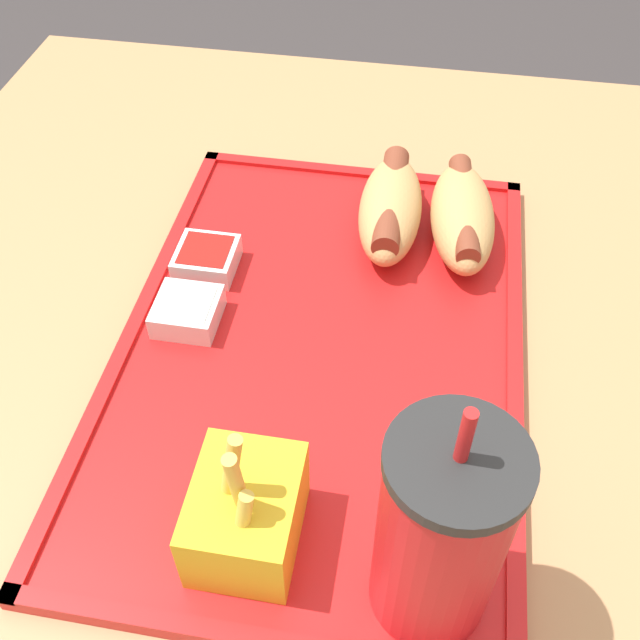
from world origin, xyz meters
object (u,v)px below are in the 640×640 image
sauce_cup_mayo (187,311)px  sauce_cup_ketchup (207,258)px  soda_cup (441,534)px  hot_dog_near (391,208)px  fries_carton (246,514)px  hot_dog_far (462,216)px

sauce_cup_mayo → sauce_cup_ketchup: bearing=-178.4°
soda_cup → sauce_cup_mayo: size_ratio=3.69×
hot_dog_near → fries_carton: size_ratio=1.34×
hot_dog_far → sauce_cup_mayo: bearing=-56.5°
hot_dog_near → sauce_cup_mayo: size_ratio=2.87×
soda_cup → hot_dog_near: bearing=-169.9°
fries_carton → sauce_cup_mayo: (-0.18, -0.09, -0.02)m
fries_carton → sauce_cup_ketchup: (-0.24, -0.10, -0.02)m
hot_dog_far → sauce_cup_mayo: hot_dog_far is taller
soda_cup → fries_carton: size_ratio=1.73×
hot_dog_far → soda_cup: bearing=-0.7°
hot_dog_far → sauce_cup_ketchup: hot_dog_far is taller
hot_dog_far → fries_carton: bearing=-20.7°
hot_dog_far → sauce_cup_mayo: 0.26m
soda_cup → sauce_cup_ketchup: bearing=-140.8°
soda_cup → hot_dog_far: (-0.34, 0.00, -0.05)m
hot_dog_near → sauce_cup_ketchup: size_ratio=2.87×
soda_cup → hot_dog_near: size_ratio=1.29×
soda_cup → fries_carton: 0.13m
fries_carton → sauce_cup_mayo: bearing=-152.3°
soda_cup → sauce_cup_mayo: (-0.20, -0.21, -0.07)m
soda_cup → hot_dog_near: soda_cup is taller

